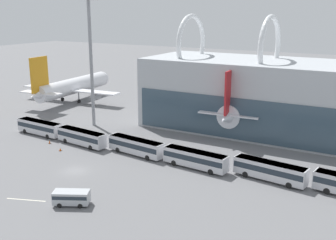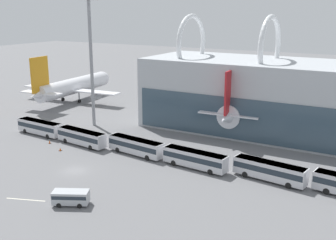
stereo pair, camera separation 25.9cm
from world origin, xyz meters
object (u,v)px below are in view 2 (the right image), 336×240
shuttle_bus_0 (40,127)px  airliner_at_gate_far (249,102)px  floodlight_mast (90,44)px  traffic_cone_0 (50,142)px  shuttle_bus_4 (270,170)px  service_van_foreground (71,197)px  shuttle_bus_2 (136,145)px  shuttle_bus_3 (195,158)px  shuttle_bus_1 (82,136)px  airliner_at_gate_near (72,86)px  traffic_cone_1 (60,149)px

shuttle_bus_0 → airliner_at_gate_far: bearing=45.5°
airliner_at_gate_far → floodlight_mast: 40.23m
shuttle_bus_0 → traffic_cone_0: 7.54m
airliner_at_gate_far → shuttle_bus_4: size_ratio=3.41×
shuttle_bus_4 → service_van_foreground: size_ratio=2.23×
shuttle_bus_2 → shuttle_bus_3: bearing=3.9°
shuttle_bus_0 → shuttle_bus_1: 13.00m
airliner_at_gate_near → traffic_cone_0: 41.23m
shuttle_bus_0 → traffic_cone_0: size_ratio=16.61×
shuttle_bus_4 → airliner_at_gate_near: bearing=164.1°
traffic_cone_1 → airliner_at_gate_far: bearing=57.0°
shuttle_bus_1 → shuttle_bus_4: bearing=8.0°
service_van_foreground → traffic_cone_0: (-23.44, 19.09, -0.89)m
shuttle_bus_2 → shuttle_bus_0: bearing=-173.8°
shuttle_bus_4 → traffic_cone_0: 45.59m
shuttle_bus_2 → shuttle_bus_4: 25.93m
shuttle_bus_1 → shuttle_bus_3: bearing=6.4°
shuttle_bus_3 → traffic_cone_1: (-27.22, -4.95, -1.56)m
airliner_at_gate_near → service_van_foreground: (47.44, -52.34, -3.38)m
airliner_at_gate_far → shuttle_bus_1: (-23.84, -33.79, -3.34)m
shuttle_bus_0 → shuttle_bus_1: size_ratio=0.99×
shuttle_bus_3 → service_van_foreground: shuttle_bus_3 is taller
shuttle_bus_0 → traffic_cone_0: bearing=-25.5°
shuttle_bus_1 → shuttle_bus_4: (38.89, 1.10, 0.00)m
shuttle_bus_2 → traffic_cone_0: shuttle_bus_2 is taller
shuttle_bus_1 → traffic_cone_1: shuttle_bus_1 is taller
shuttle_bus_4 → traffic_cone_0: bearing=-168.2°
traffic_cone_0 → traffic_cone_1: size_ratio=1.24×
shuttle_bus_2 → traffic_cone_0: bearing=-163.5°
shuttle_bus_0 → shuttle_bus_3: size_ratio=1.00×
shuttle_bus_3 → shuttle_bus_2: bearing=-178.1°
shuttle_bus_3 → floodlight_mast: 40.16m
shuttle_bus_1 → shuttle_bus_2: same height
airliner_at_gate_far → traffic_cone_1: size_ratio=70.75×
shuttle_bus_3 → shuttle_bus_4: bearing=9.8°
airliner_at_gate_far → shuttle_bus_0: airliner_at_gate_far is taller
shuttle_bus_4 → service_van_foreground: (-21.97, -22.81, -0.60)m
shuttle_bus_3 → airliner_at_gate_far: bearing=98.5°
airliner_at_gate_far → shuttle_bus_1: airliner_at_gate_far is taller
floodlight_mast → traffic_cone_0: (1.22, -15.85, -18.91)m
shuttle_bus_3 → traffic_cone_0: bearing=-170.4°
airliner_at_gate_far → floodlight_mast: floodlight_mast is taller
traffic_cone_0 → airliner_at_gate_far: bearing=50.2°
airliner_at_gate_near → airliner_at_gate_far: (54.36, 3.15, 0.56)m
service_van_foreground → floodlight_mast: 46.41m
shuttle_bus_0 → traffic_cone_1: size_ratio=20.59×
traffic_cone_0 → traffic_cone_1: bearing=-24.1°
shuttle_bus_0 → service_van_foreground: (29.89, -22.71, -0.60)m
airliner_at_gate_near → traffic_cone_0: (24.00, -33.25, -4.27)m
floodlight_mast → traffic_cone_0: size_ratio=40.48×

